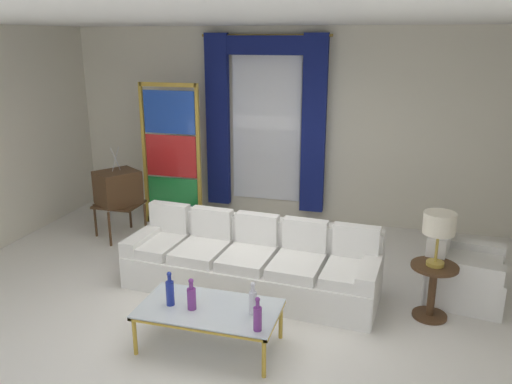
{
  "coord_description": "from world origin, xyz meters",
  "views": [
    {
      "loc": [
        1.65,
        -4.8,
        2.84
      ],
      "look_at": [
        0.03,
        0.9,
        1.05
      ],
      "focal_mm": 36.11,
      "sensor_mm": 36.0,
      "label": 1
    }
  ],
  "objects_px": {
    "bottle_blue_decanter": "(192,297)",
    "vintage_tv": "(118,189)",
    "coffee_table": "(209,311)",
    "couch_white_long": "(252,263)",
    "stained_glass_divider": "(171,159)",
    "bottle_crystal_tall": "(253,301)",
    "peacock_figurine": "(189,221)",
    "armchair_white": "(460,274)",
    "bottle_amber_squat": "(170,292)",
    "table_lamp_brass": "(439,226)",
    "bottle_ruby_flask": "(258,317)",
    "round_side_table": "(433,286)"
  },
  "relations": [
    {
      "from": "bottle_blue_decanter",
      "to": "vintage_tv",
      "type": "relative_size",
      "value": 0.23
    },
    {
      "from": "coffee_table",
      "to": "couch_white_long",
      "type": "bearing_deg",
      "value": 87.58
    },
    {
      "from": "stained_glass_divider",
      "to": "bottle_crystal_tall",
      "type": "bearing_deg",
      "value": -54.11
    },
    {
      "from": "vintage_tv",
      "to": "peacock_figurine",
      "type": "height_order",
      "value": "vintage_tv"
    },
    {
      "from": "vintage_tv",
      "to": "armchair_white",
      "type": "relative_size",
      "value": 1.43
    },
    {
      "from": "bottle_amber_squat",
      "to": "coffee_table",
      "type": "bearing_deg",
      "value": 7.62
    },
    {
      "from": "bottle_crystal_tall",
      "to": "peacock_figurine",
      "type": "height_order",
      "value": "bottle_crystal_tall"
    },
    {
      "from": "vintage_tv",
      "to": "bottle_amber_squat",
      "type": "bearing_deg",
      "value": -50.92
    },
    {
      "from": "coffee_table",
      "to": "armchair_white",
      "type": "height_order",
      "value": "armchair_white"
    },
    {
      "from": "armchair_white",
      "to": "table_lamp_brass",
      "type": "height_order",
      "value": "table_lamp_brass"
    },
    {
      "from": "vintage_tv",
      "to": "bottle_ruby_flask",
      "type": "bearing_deg",
      "value": -42.09
    },
    {
      "from": "coffee_table",
      "to": "bottle_ruby_flask",
      "type": "distance_m",
      "value": 0.62
    },
    {
      "from": "table_lamp_brass",
      "to": "bottle_blue_decanter",
      "type": "bearing_deg",
      "value": -151.29
    },
    {
      "from": "vintage_tv",
      "to": "stained_glass_divider",
      "type": "relative_size",
      "value": 0.61
    },
    {
      "from": "couch_white_long",
      "to": "bottle_blue_decanter",
      "type": "height_order",
      "value": "couch_white_long"
    },
    {
      "from": "coffee_table",
      "to": "table_lamp_brass",
      "type": "distance_m",
      "value": 2.43
    },
    {
      "from": "coffee_table",
      "to": "vintage_tv",
      "type": "distance_m",
      "value": 3.25
    },
    {
      "from": "couch_white_long",
      "to": "coffee_table",
      "type": "bearing_deg",
      "value": -92.42
    },
    {
      "from": "peacock_figurine",
      "to": "vintage_tv",
      "type": "bearing_deg",
      "value": -160.77
    },
    {
      "from": "couch_white_long",
      "to": "bottle_amber_squat",
      "type": "distance_m",
      "value": 1.41
    },
    {
      "from": "vintage_tv",
      "to": "peacock_figurine",
      "type": "distance_m",
      "value": 1.13
    },
    {
      "from": "round_side_table",
      "to": "couch_white_long",
      "type": "bearing_deg",
      "value": 176.13
    },
    {
      "from": "couch_white_long",
      "to": "bottle_ruby_flask",
      "type": "height_order",
      "value": "couch_white_long"
    },
    {
      "from": "bottle_blue_decanter",
      "to": "stained_glass_divider",
      "type": "xyz_separation_m",
      "value": [
        -1.59,
        3.06,
        0.53
      ]
    },
    {
      "from": "couch_white_long",
      "to": "peacock_figurine",
      "type": "relative_size",
      "value": 4.95
    },
    {
      "from": "couch_white_long",
      "to": "round_side_table",
      "type": "relative_size",
      "value": 4.99
    },
    {
      "from": "coffee_table",
      "to": "vintage_tv",
      "type": "xyz_separation_m",
      "value": [
        -2.27,
        2.3,
        0.35
      ]
    },
    {
      "from": "stained_glass_divider",
      "to": "round_side_table",
      "type": "relative_size",
      "value": 3.7
    },
    {
      "from": "bottle_amber_squat",
      "to": "table_lamp_brass",
      "type": "height_order",
      "value": "table_lamp_brass"
    },
    {
      "from": "couch_white_long",
      "to": "peacock_figurine",
      "type": "xyz_separation_m",
      "value": [
        -1.38,
        1.36,
        -0.09
      ]
    },
    {
      "from": "armchair_white",
      "to": "table_lamp_brass",
      "type": "distance_m",
      "value": 0.97
    },
    {
      "from": "table_lamp_brass",
      "to": "bottle_amber_squat",
      "type": "bearing_deg",
      "value": -153.87
    },
    {
      "from": "stained_glass_divider",
      "to": "round_side_table",
      "type": "xyz_separation_m",
      "value": [
        3.78,
        -1.86,
        -0.7
      ]
    },
    {
      "from": "couch_white_long",
      "to": "stained_glass_divider",
      "type": "bearing_deg",
      "value": 136.04
    },
    {
      "from": "coffee_table",
      "to": "bottle_crystal_tall",
      "type": "distance_m",
      "value": 0.45
    },
    {
      "from": "bottle_ruby_flask",
      "to": "stained_glass_divider",
      "type": "relative_size",
      "value": 0.14
    },
    {
      "from": "bottle_crystal_tall",
      "to": "round_side_table",
      "type": "xyz_separation_m",
      "value": [
        1.62,
        1.13,
        -0.18
      ]
    },
    {
      "from": "coffee_table",
      "to": "armchair_white",
      "type": "bearing_deg",
      "value": 35.17
    },
    {
      "from": "bottle_crystal_tall",
      "to": "bottle_amber_squat",
      "type": "height_order",
      "value": "bottle_amber_squat"
    },
    {
      "from": "bottle_ruby_flask",
      "to": "round_side_table",
      "type": "xyz_separation_m",
      "value": [
        1.5,
        1.38,
        -0.18
      ]
    },
    {
      "from": "bottle_amber_squat",
      "to": "bottle_ruby_flask",
      "type": "bearing_deg",
      "value": -12.21
    },
    {
      "from": "armchair_white",
      "to": "table_lamp_brass",
      "type": "xyz_separation_m",
      "value": [
        -0.32,
        -0.53,
        0.74
      ]
    },
    {
      "from": "bottle_blue_decanter",
      "to": "bottle_amber_squat",
      "type": "height_order",
      "value": "bottle_amber_squat"
    },
    {
      "from": "coffee_table",
      "to": "bottle_ruby_flask",
      "type": "height_order",
      "value": "bottle_ruby_flask"
    },
    {
      "from": "peacock_figurine",
      "to": "round_side_table",
      "type": "bearing_deg",
      "value": -23.88
    },
    {
      "from": "peacock_figurine",
      "to": "bottle_ruby_flask",
      "type": "bearing_deg",
      "value": -56.99
    },
    {
      "from": "couch_white_long",
      "to": "bottle_blue_decanter",
      "type": "distance_m",
      "value": 1.37
    },
    {
      "from": "peacock_figurine",
      "to": "bottle_amber_squat",
      "type": "bearing_deg",
      "value": -70.33
    },
    {
      "from": "coffee_table",
      "to": "vintage_tv",
      "type": "relative_size",
      "value": 0.98
    },
    {
      "from": "vintage_tv",
      "to": "stained_glass_divider",
      "type": "bearing_deg",
      "value": 52.45
    }
  ]
}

